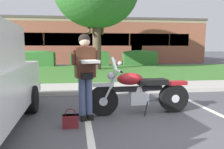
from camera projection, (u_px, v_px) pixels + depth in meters
ground_plane at (177, 135)px, 3.26m from camera, size 140.00×140.00×0.00m
curb_strip at (135, 91)px, 6.25m from camera, size 60.00×0.20×0.12m
concrete_walk at (129, 87)px, 7.09m from camera, size 60.00×1.50×0.08m
grass_lawn at (114, 72)px, 11.67m from camera, size 60.00×7.81×0.06m
stall_stripe_0 at (90, 134)px, 3.29m from camera, size 0.39×4.40×0.01m
motorcycle at (143, 92)px, 4.27m from camera, size 2.24×0.82×1.26m
rider_person at (85, 70)px, 3.82m from camera, size 0.54×0.64×1.70m
handbag at (71, 120)px, 3.53m from camera, size 0.28×0.13×0.36m
hedge_left at (37, 58)px, 14.80m from camera, size 2.58×0.90×1.24m
hedge_center_left at (90, 58)px, 15.26m from camera, size 2.96×0.90×1.24m
hedge_center_right at (140, 58)px, 15.72m from camera, size 2.69×0.90×1.24m
brick_building at (88, 42)px, 21.84m from camera, size 22.29×9.50×4.14m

